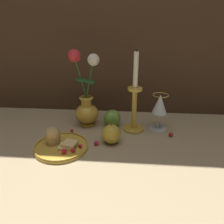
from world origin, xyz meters
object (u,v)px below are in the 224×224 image
at_px(apple_beside_vase, 111,134).
at_px(apple_near_glass, 112,118).
at_px(candlestick, 134,105).
at_px(plate_with_pastries, 59,143).
at_px(vase, 86,102).
at_px(wine_glass, 160,106).

relative_size(apple_beside_vase, apple_near_glass, 0.99).
xyz_separation_m(candlestick, apple_near_glass, (-0.09, 0.03, -0.08)).
bearing_deg(apple_near_glass, plate_with_pastries, -133.17).
distance_m(plate_with_pastries, apple_near_glass, 0.26).
distance_m(vase, candlestick, 0.21).
bearing_deg(plate_with_pastries, candlestick, 31.01).
bearing_deg(plate_with_pastries, apple_beside_vase, 15.31).
relative_size(plate_with_pastries, wine_glass, 1.29).
height_order(plate_with_pastries, wine_glass, wine_glass).
height_order(plate_with_pastries, apple_beside_vase, apple_beside_vase).
distance_m(vase, wine_glass, 0.31).
bearing_deg(plate_with_pastries, vase, 71.62).
relative_size(vase, apple_near_glass, 3.76).
distance_m(apple_beside_vase, apple_near_glass, 0.14).
xyz_separation_m(apple_beside_vase, apple_near_glass, (-0.01, 0.14, 0.00)).
relative_size(candlestick, apple_beside_vase, 3.90).
bearing_deg(plate_with_pastries, wine_glass, 26.53).
bearing_deg(vase, apple_near_glass, -3.43).
relative_size(vase, plate_with_pastries, 1.67).
distance_m(vase, apple_beside_vase, 0.20).
xyz_separation_m(plate_with_pastries, wine_glass, (0.38, 0.19, 0.08)).
relative_size(wine_glass, apple_near_glass, 1.75).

